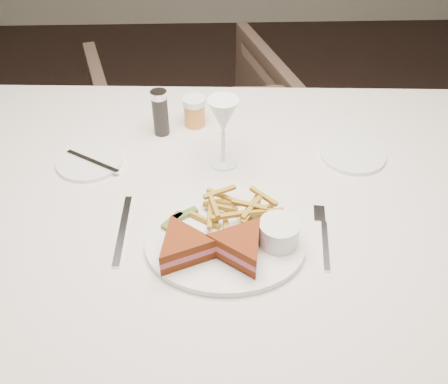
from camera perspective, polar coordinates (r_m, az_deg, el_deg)
name	(u,v)px	position (r m, az deg, el deg)	size (l,w,h in m)	color
ground	(252,287)	(1.90, 3.20, -10.84)	(5.00, 5.00, 0.00)	black
table	(223,297)	(1.40, -0.07, -11.91)	(1.47, 0.98, 0.75)	silver
chair_far	(192,130)	(2.03, -3.67, 7.14)	(0.70, 0.66, 0.72)	#4A382D
table_setting	(222,200)	(1.05, -0.20, -0.92)	(0.80, 0.65, 0.18)	white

